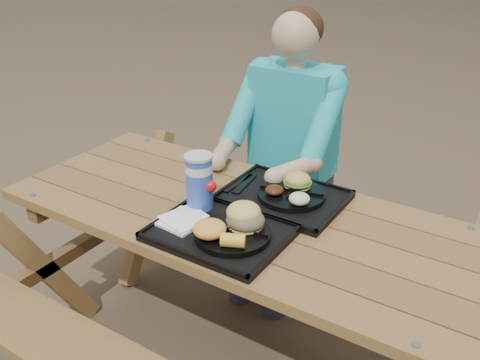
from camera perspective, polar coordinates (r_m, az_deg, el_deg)
The scene contains 17 objects.
picnic_table at distance 2.20m, azimuth 0.00°, elevation -11.84°, with size 1.80×1.49×0.75m, color #999999, non-canonical shape.
tray_near at distance 1.84m, azimuth -2.15°, elevation -5.74°, with size 0.45×0.35×0.02m, color black.
tray_far at distance 2.06m, azimuth 4.61°, elevation -1.93°, with size 0.45×0.35×0.02m, color black.
plate_near at distance 1.80m, azimuth -0.80°, elevation -5.79°, with size 0.26×0.26×0.02m, color black.
plate_far at distance 2.05m, azimuth 5.50°, elevation -1.54°, with size 0.26×0.26×0.02m, color black.
napkin_stack at distance 1.89m, azimuth -6.25°, elevation -4.24°, with size 0.15×0.15×0.02m, color white.
soda_cup at distance 1.94m, azimuth -4.36°, elevation -0.29°, with size 0.10×0.10×0.20m, color #163CA8.
condiment_bbq at distance 1.91m, azimuth -0.25°, elevation -3.50°, with size 0.05×0.05×0.03m, color #330C05.
condiment_mustard at distance 1.89m, azimuth 1.70°, elevation -3.88°, with size 0.05×0.05×0.03m, color gold.
sandwich at distance 1.78m, azimuth 0.58°, elevation -3.24°, with size 0.12×0.12×0.13m, color #E9C352, non-canonical shape.
mac_cheese at distance 1.75m, azimuth -3.26°, elevation -5.23°, with size 0.11×0.11×0.06m, color #FFB143.
corn_cob at distance 1.70m, azimuth -0.75°, elevation -6.46°, with size 0.08×0.08×0.05m, color yellow, non-canonical shape.
cutlery_far at distance 2.13m, azimuth 0.49°, elevation -0.39°, with size 0.03×0.18×0.01m, color black.
burger at distance 2.06m, azimuth 6.19°, elevation 0.39°, with size 0.10×0.10×0.09m, color gold, non-canonical shape.
baked_beans at distance 2.02m, azimuth 3.68°, elevation -1.09°, with size 0.07×0.07×0.03m, color #421D0D.
potato_salad at distance 1.95m, azimuth 6.34°, elevation -1.99°, with size 0.08×0.08×0.04m, color beige.
diner at distance 2.60m, azimuth 5.40°, elevation 1.42°, with size 0.48×0.84×1.28m, color #1C9EC9, non-canonical shape.
Camera 1 is at (0.93, -1.45, 1.74)m, focal length 40.00 mm.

